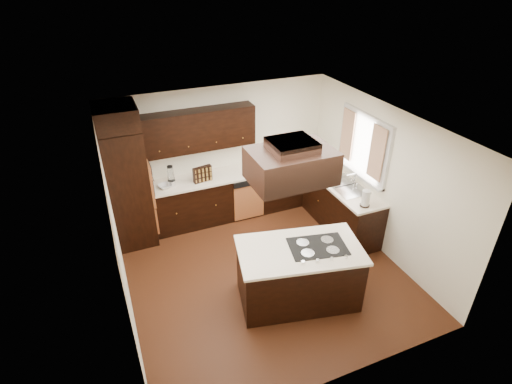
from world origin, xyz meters
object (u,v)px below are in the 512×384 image
oven_column (129,188)px  range_hood (291,166)px  island (298,275)px  spice_rack (202,174)px

oven_column → range_hood: size_ratio=2.02×
oven_column → island: 3.20m
range_hood → spice_rack: 2.56m
range_hood → island: bearing=-54.1°
oven_column → island: bearing=-50.5°
spice_rack → range_hood: bearing=-85.9°
range_hood → spice_rack: (-0.59, 2.24, -1.10)m
oven_column → spice_rack: 1.29m
island → spice_rack: bearing=118.5°
oven_column → spice_rack: (1.29, -0.01, 0.00)m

